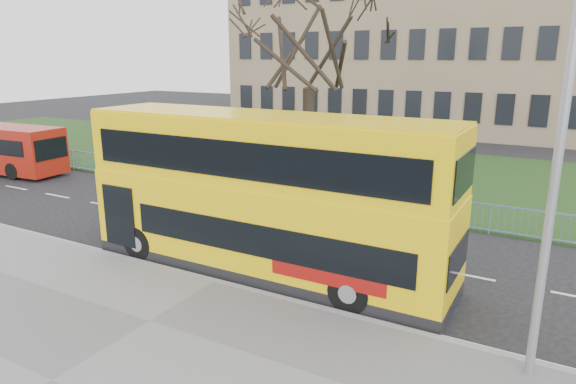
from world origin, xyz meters
name	(u,v)px	position (x,y,z in m)	size (l,w,h in m)	color
ground	(247,265)	(0.00, 0.00, 0.00)	(120.00, 120.00, 0.00)	black
pavement	(53,383)	(0.00, -6.75, 0.06)	(80.00, 10.50, 0.12)	slate
kerb	(216,282)	(0.00, -1.55, 0.07)	(80.00, 0.20, 0.14)	gray
grass_verge	(393,173)	(0.00, 14.30, 0.04)	(80.00, 15.40, 0.08)	#1C3A15
guard_railing	(335,197)	(0.00, 6.60, 0.55)	(40.00, 0.12, 1.10)	#6E91C5
bare_tree	(309,69)	(-3.00, 10.00, 5.57)	(7.68, 7.68, 10.98)	black
civic_building	(416,46)	(-5.00, 35.00, 7.00)	(30.00, 15.00, 14.00)	#7F6850
yellow_bus	(264,191)	(0.71, -0.07, 2.45)	(10.88, 2.64, 4.56)	yellow
street_lamp	(555,128)	(7.90, -1.98, 4.95)	(1.85, 0.49, 8.80)	gray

